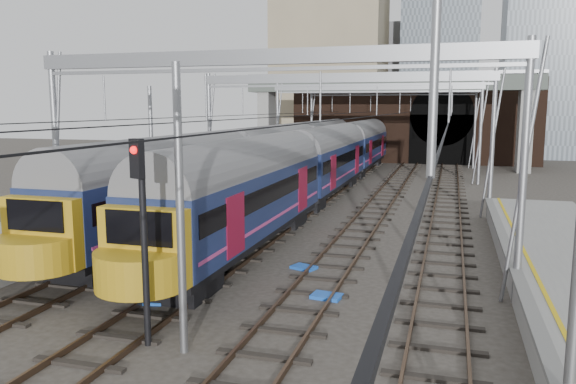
% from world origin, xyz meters
% --- Properties ---
extents(tracks, '(14.40, 80.00, 0.22)m').
position_xyz_m(tracks, '(0.00, 15.00, 0.02)').
color(tracks, '#4C3828').
rests_on(tracks, ground).
extents(overhead_line, '(16.80, 80.00, 8.00)m').
position_xyz_m(overhead_line, '(0.00, 21.49, 6.57)').
color(overhead_line, gray).
rests_on(overhead_line, ground).
extents(retaining_wall, '(28.00, 2.75, 9.00)m').
position_xyz_m(retaining_wall, '(1.40, 51.93, 4.33)').
color(retaining_wall, '#311E16').
rests_on(retaining_wall, ground).
extents(overbridge, '(28.00, 3.00, 9.25)m').
position_xyz_m(overbridge, '(0.00, 46.00, 7.27)').
color(overbridge, gray).
rests_on(overbridge, ground).
extents(city_skyline, '(37.50, 27.50, 60.00)m').
position_xyz_m(city_skyline, '(2.73, 70.48, 17.09)').
color(city_skyline, tan).
rests_on(city_skyline, ground).
extents(train_main, '(2.75, 63.58, 4.75)m').
position_xyz_m(train_main, '(-2.00, 35.22, 2.46)').
color(train_main, black).
rests_on(train_main, ground).
extents(train_second, '(2.74, 47.59, 4.74)m').
position_xyz_m(train_second, '(-6.00, 27.93, 2.45)').
color(train_second, black).
rests_on(train_second, ground).
extents(signal_near_centre, '(0.41, 0.48, 5.23)m').
position_xyz_m(signal_near_centre, '(-1.06, 2.04, 3.27)').
color(signal_near_centre, black).
rests_on(signal_near_centre, ground).
extents(equip_cover_a, '(0.83, 0.66, 0.09)m').
position_xyz_m(equip_cover_a, '(-2.55, 4.87, 0.04)').
color(equip_cover_a, blue).
rests_on(equip_cover_a, ground).
extents(equip_cover_b, '(1.01, 0.77, 0.11)m').
position_xyz_m(equip_cover_b, '(2.52, 6.85, 0.05)').
color(equip_cover_b, blue).
rests_on(equip_cover_b, ground).
extents(equip_cover_c, '(1.04, 0.89, 0.10)m').
position_xyz_m(equip_cover_c, '(1.01, 9.77, 0.05)').
color(equip_cover_c, blue).
rests_on(equip_cover_c, ground).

